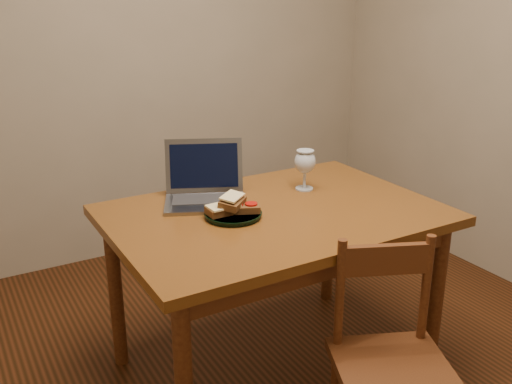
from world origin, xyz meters
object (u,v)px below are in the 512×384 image
plate (233,215)px  milk_glass (305,170)px  table (274,230)px  laptop (205,185)px  chair (391,352)px

plate → milk_glass: bearing=17.5°
table → milk_glass: (0.25, 0.16, 0.18)m
laptop → plate: bearing=-63.8°
plate → laptop: (-0.01, 0.24, 0.05)m
chair → laptop: bearing=129.0°
chair → plate: chair is taller
chair → milk_glass: (0.19, 0.79, 0.39)m
chair → milk_glass: 0.91m
table → chair: bearing=-84.1°
table → chair: size_ratio=2.66×
table → plate: plate is taller
milk_glass → laptop: bearing=166.5°
plate → laptop: bearing=91.7°
table → plate: size_ratio=5.76×
table → chair: (0.07, -0.64, -0.22)m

